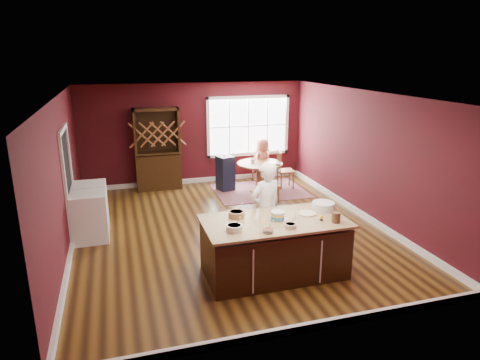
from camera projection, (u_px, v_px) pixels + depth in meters
name	position (u px, v px, depth m)	size (l,w,h in m)	color
room_shell	(228.00, 165.00, 8.26)	(7.00, 7.00, 7.00)	brown
window	(248.00, 126.00, 11.81)	(2.36, 0.10, 1.66)	white
doorway	(69.00, 185.00, 8.09)	(0.08, 1.26, 2.13)	white
kitchen_island	(274.00, 248.00, 6.82)	(2.26, 1.19, 0.92)	black
dining_table	(260.00, 171.00, 10.94)	(1.16, 1.16, 0.75)	brown
baker	(265.00, 209.00, 7.37)	(0.62, 0.40, 1.69)	white
layer_cake	(278.00, 215.00, 6.70)	(0.31, 0.31, 0.13)	silver
bowl_blue	(234.00, 228.00, 6.26)	(0.24, 0.24, 0.09)	white
bowl_yellow	(237.00, 214.00, 6.79)	(0.26, 0.26, 0.10)	tan
bowl_pink	(268.00, 231.00, 6.21)	(0.16, 0.16, 0.06)	white
bowl_olive	(290.00, 226.00, 6.38)	(0.18, 0.18, 0.07)	#F0DEC6
drinking_glass	(297.00, 214.00, 6.72)	(0.08, 0.08, 0.15)	silver
dinner_plate	(307.00, 213.00, 6.94)	(0.30, 0.30, 0.02)	#F9EFA8
white_tub	(323.00, 206.00, 7.12)	(0.37, 0.37, 0.13)	white
stoneware_crock	(336.00, 217.00, 6.57)	(0.14, 0.14, 0.16)	#4A2C1C
toy_figurine	(321.00, 218.00, 6.65)	(0.05, 0.05, 0.09)	yellow
rug	(260.00, 191.00, 11.09)	(2.29, 1.77, 0.01)	brown
chair_east	(286.00, 169.00, 11.18)	(0.43, 0.41, 1.03)	brown
chair_south	(272.00, 183.00, 10.16)	(0.38, 0.37, 0.91)	#9A6A3B
chair_north	(260.00, 165.00, 11.79)	(0.40, 0.38, 0.95)	brown
seated_woman	(263.00, 162.00, 11.44)	(0.62, 0.41, 1.27)	#BB6750
high_chair	(225.00, 172.00, 11.06)	(0.38, 0.38, 0.94)	#161F35
toddler	(228.00, 160.00, 10.98)	(0.18, 0.14, 0.26)	#8CA5BF
table_plate	(272.00, 163.00, 10.86)	(0.22, 0.22, 0.02)	beige
table_cup	(253.00, 161.00, 10.93)	(0.12, 0.12, 0.10)	white
hutch	(157.00, 149.00, 11.02)	(1.15, 0.48, 2.11)	black
washer	(90.00, 217.00, 8.05)	(0.64, 0.62, 0.93)	silver
dryer	(91.00, 206.00, 8.64)	(0.65, 0.63, 0.94)	silver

